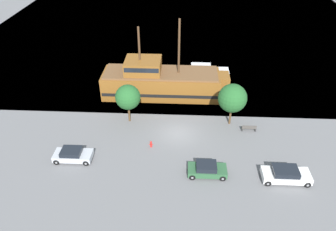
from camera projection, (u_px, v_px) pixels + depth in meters
ground_plane at (178, 134)px, 38.37m from camera, size 160.00×160.00×0.00m
water_surface at (183, 18)px, 74.91m from camera, size 80.00×80.00×0.00m
pirate_ship at (160, 81)px, 45.03m from camera, size 17.22×5.10×10.72m
moored_boat_dockside at (204, 72)px, 50.41m from camera, size 7.45×2.20×1.87m
parked_car_curb_front at (73, 155)px, 34.24m from camera, size 3.97×1.91×1.32m
parked_car_curb_mid at (207, 169)px, 32.39m from camera, size 3.85×1.85×1.35m
parked_car_curb_rear at (286, 174)px, 31.74m from camera, size 4.63×2.02×1.42m
fire_hydrant at (151, 144)px, 36.14m from camera, size 0.42×0.25×0.76m
bench_promenade_east at (249, 128)px, 38.58m from camera, size 1.69×0.45×0.85m
tree_row_east at (128, 97)px, 38.73m from camera, size 3.02×3.02×4.91m
tree_row_mideast at (232, 98)px, 38.13m from camera, size 3.40×3.40×5.30m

